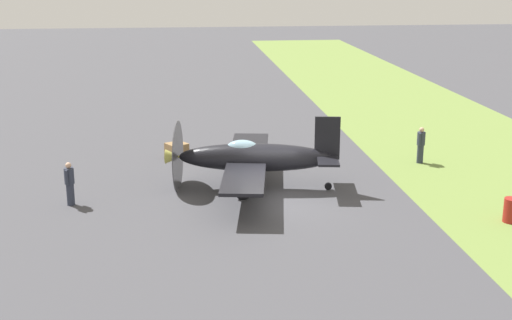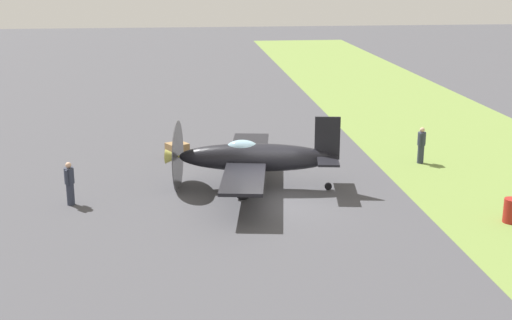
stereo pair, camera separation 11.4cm
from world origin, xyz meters
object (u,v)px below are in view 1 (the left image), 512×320
Objects in this scene: ground_crew_mechanic at (70,183)px; supply_crate at (177,150)px; airplane_lead at (252,157)px; ground_crew_chief at (421,144)px; fuel_drum at (512,210)px.

ground_crew_mechanic reaches higher than supply_crate.
airplane_lead is 5.32× the size of ground_crew_chief.
ground_crew_chief reaches higher than fuel_drum.
fuel_drum reaches higher than supply_crate.
supply_crate is at bearing -17.93° from ground_crew_mechanic.
supply_crate is (2.54, 11.44, -0.59)m from ground_crew_chief.
ground_crew_mechanic is at bearing 148.59° from supply_crate.
airplane_lead is at bearing 61.13° from fuel_drum.
ground_crew_chief is 8.02m from fuel_drum.
ground_crew_mechanic reaches higher than fuel_drum.
airplane_lead is 10.22× the size of fuel_drum.
fuel_drum is (-7.98, -0.66, -0.46)m from ground_crew_chief.
airplane_lead is at bearing 144.24° from ground_crew_chief.
fuel_drum is (-4.94, -8.97, -0.91)m from airplane_lead.
ground_crew_mechanic is 7.98m from supply_crate.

